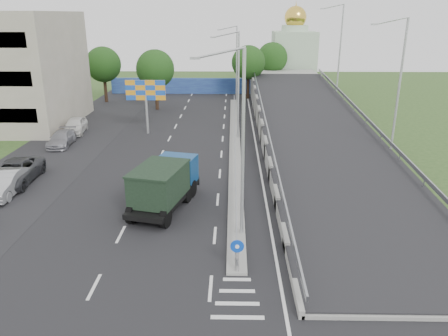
{
  "coord_description": "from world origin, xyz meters",
  "views": [
    {
      "loc": [
        -0.27,
        -15.76,
        11.74
      ],
      "look_at": [
        -0.78,
        11.18,
        2.2
      ],
      "focal_mm": 35.0,
      "sensor_mm": 36.0,
      "label": 1
    }
  ],
  "objects_px": {
    "parked_car_e": "(75,125)",
    "lamp_post_far": "(235,59)",
    "dump_truck": "(165,183)",
    "sign_bollard": "(237,255)",
    "parked_car_b": "(6,183)",
    "parked_car_c": "(14,173)",
    "church": "(294,54)",
    "billboard": "(146,93)",
    "parked_car_d": "(62,139)",
    "lamp_post_mid": "(236,80)",
    "lamp_post_near": "(239,136)"
  },
  "relations": [
    {
      "from": "parked_car_b",
      "to": "parked_car_e",
      "type": "distance_m",
      "value": 16.33
    },
    {
      "from": "dump_truck",
      "to": "parked_car_e",
      "type": "bearing_deg",
      "value": 137.18
    },
    {
      "from": "sign_bollard",
      "to": "parked_car_c",
      "type": "xyz_separation_m",
      "value": [
        -16.13,
        11.52,
        -0.2
      ]
    },
    {
      "from": "billboard",
      "to": "parked_car_c",
      "type": "height_order",
      "value": "billboard"
    },
    {
      "from": "parked_car_e",
      "to": "lamp_post_far",
      "type": "bearing_deg",
      "value": 39.56
    },
    {
      "from": "lamp_post_far",
      "to": "billboard",
      "type": "relative_size",
      "value": 1.83
    },
    {
      "from": "lamp_post_mid",
      "to": "parked_car_d",
      "type": "bearing_deg",
      "value": -171.19
    },
    {
      "from": "lamp_post_near",
      "to": "lamp_post_mid",
      "type": "relative_size",
      "value": 1.0
    },
    {
      "from": "parked_car_d",
      "to": "sign_bollard",
      "type": "bearing_deg",
      "value": -56.64
    },
    {
      "from": "lamp_post_far",
      "to": "dump_truck",
      "type": "distance_m",
      "value": 36.72
    },
    {
      "from": "lamp_post_far",
      "to": "dump_truck",
      "type": "xyz_separation_m",
      "value": [
        -4.61,
        -36.19,
        -4.15
      ]
    },
    {
      "from": "lamp_post_mid",
      "to": "parked_car_c",
      "type": "relative_size",
      "value": 1.68
    },
    {
      "from": "billboard",
      "to": "parked_car_d",
      "type": "height_order",
      "value": "billboard"
    },
    {
      "from": "church",
      "to": "sign_bollard",
      "type": "bearing_deg",
      "value": -99.81
    },
    {
      "from": "lamp_post_near",
      "to": "lamp_post_far",
      "type": "xyz_separation_m",
      "value": [
        0.0,
        40.0,
        0.0
      ]
    },
    {
      "from": "lamp_post_far",
      "to": "parked_car_e",
      "type": "relative_size",
      "value": 2.1
    },
    {
      "from": "lamp_post_near",
      "to": "church",
      "type": "height_order",
      "value": "church"
    },
    {
      "from": "dump_truck",
      "to": "parked_car_d",
      "type": "bearing_deg",
      "value": 144.53
    },
    {
      "from": "sign_bollard",
      "to": "parked_car_d",
      "type": "bearing_deg",
      "value": 127.43
    },
    {
      "from": "lamp_post_far",
      "to": "parked_car_c",
      "type": "bearing_deg",
      "value": -116.69
    },
    {
      "from": "parked_car_e",
      "to": "sign_bollard",
      "type": "bearing_deg",
      "value": -65.03
    },
    {
      "from": "lamp_post_far",
      "to": "parked_car_d",
      "type": "relative_size",
      "value": 2.18
    },
    {
      "from": "parked_car_d",
      "to": "dump_truck",
      "type": "bearing_deg",
      "value": -53.25
    },
    {
      "from": "lamp_post_mid",
      "to": "lamp_post_far",
      "type": "xyz_separation_m",
      "value": [
        0.0,
        20.0,
        0.0
      ]
    },
    {
      "from": "billboard",
      "to": "parked_car_b",
      "type": "xyz_separation_m",
      "value": [
        -6.74,
        -16.3,
        -3.38
      ]
    },
    {
      "from": "church",
      "to": "parked_car_d",
      "type": "relative_size",
      "value": 2.98
    },
    {
      "from": "church",
      "to": "parked_car_c",
      "type": "bearing_deg",
      "value": -119.43
    },
    {
      "from": "parked_car_c",
      "to": "dump_truck",
      "type": "bearing_deg",
      "value": -21.01
    },
    {
      "from": "parked_car_b",
      "to": "parked_car_e",
      "type": "relative_size",
      "value": 1.02
    },
    {
      "from": "parked_car_c",
      "to": "parked_car_d",
      "type": "bearing_deg",
      "value": 88.45
    },
    {
      "from": "dump_truck",
      "to": "sign_bollard",
      "type": "bearing_deg",
      "value": -45.77
    },
    {
      "from": "lamp_post_mid",
      "to": "dump_truck",
      "type": "relative_size",
      "value": 1.41
    },
    {
      "from": "dump_truck",
      "to": "parked_car_e",
      "type": "relative_size",
      "value": 1.5
    },
    {
      "from": "lamp_post_mid",
      "to": "billboard",
      "type": "height_order",
      "value": "lamp_post_mid"
    },
    {
      "from": "sign_bollard",
      "to": "dump_truck",
      "type": "distance_m",
      "value": 8.89
    },
    {
      "from": "lamp_post_mid",
      "to": "parked_car_b",
      "type": "bearing_deg",
      "value": -137.94
    },
    {
      "from": "lamp_post_mid",
      "to": "lamp_post_far",
      "type": "distance_m",
      "value": 20.0
    },
    {
      "from": "parked_car_d",
      "to": "parked_car_e",
      "type": "height_order",
      "value": "parked_car_e"
    },
    {
      "from": "dump_truck",
      "to": "parked_car_c",
      "type": "bearing_deg",
      "value": 175.22
    },
    {
      "from": "dump_truck",
      "to": "parked_car_e",
      "type": "height_order",
      "value": "dump_truck"
    },
    {
      "from": "lamp_post_mid",
      "to": "church",
      "type": "bearing_deg",
      "value": 73.78
    },
    {
      "from": "billboard",
      "to": "parked_car_e",
      "type": "height_order",
      "value": "billboard"
    },
    {
      "from": "church",
      "to": "parked_car_e",
      "type": "relative_size",
      "value": 2.88
    },
    {
      "from": "church",
      "to": "parked_car_c",
      "type": "height_order",
      "value": "church"
    },
    {
      "from": "lamp_post_mid",
      "to": "parked_car_c",
      "type": "xyz_separation_m",
      "value": [
        -16.24,
        -12.3,
        -4.97
      ]
    },
    {
      "from": "lamp_post_mid",
      "to": "parked_car_d",
      "type": "distance_m",
      "value": 17.37
    },
    {
      "from": "dump_truck",
      "to": "lamp_post_mid",
      "type": "bearing_deg",
      "value": 87.8
    },
    {
      "from": "parked_car_c",
      "to": "lamp_post_mid",
      "type": "bearing_deg",
      "value": 34.63
    },
    {
      "from": "lamp_post_mid",
      "to": "parked_car_e",
      "type": "relative_size",
      "value": 2.1
    },
    {
      "from": "church",
      "to": "parked_car_c",
      "type": "xyz_separation_m",
      "value": [
        -26.13,
        -46.3,
        -4.48
      ]
    }
  ]
}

